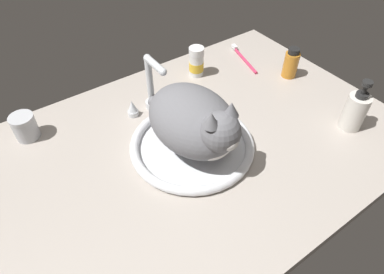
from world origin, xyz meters
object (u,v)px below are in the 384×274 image
object	(u,v)px
soap_pump_bottle	(355,111)
toothbrush	(243,58)
faucet	(152,89)
sink_basin	(192,145)
metal_jar	(25,127)
cat	(196,122)
amber_bottle	(291,63)
pill_bottle	(196,62)

from	to	relation	value
soap_pump_bottle	toothbrush	world-z (taller)	soap_pump_bottle
faucet	soap_pump_bottle	world-z (taller)	faucet
sink_basin	metal_jar	distance (cm)	45.95
cat	amber_bottle	xyz separation A→B (cm)	(46.61, 10.46, -5.58)
faucet	cat	world-z (taller)	cat
cat	pill_bottle	world-z (taller)	cat
toothbrush	faucet	bearing A→B (deg)	-172.91
amber_bottle	sink_basin	bearing A→B (deg)	-169.27
toothbrush	sink_basin	bearing A→B (deg)	-148.17
sink_basin	soap_pump_bottle	xyz separation A→B (cm)	(41.93, -19.18, 4.73)
faucet	soap_pump_bottle	xyz separation A→B (cm)	(41.93, -39.45, -1.45)
cat	soap_pump_bottle	size ratio (longest dim) A/B	2.23
amber_bottle	faucet	bearing A→B (deg)	166.24
soap_pump_bottle	sink_basin	bearing A→B (deg)	155.42
faucet	toothbrush	world-z (taller)	faucet
sink_basin	metal_jar	bearing A→B (deg)	139.44
pill_bottle	sink_basin	bearing A→B (deg)	-127.61
pill_bottle	amber_bottle	xyz separation A→B (cm)	(25.35, -18.84, 0.11)
faucet	amber_bottle	bearing A→B (deg)	-13.76
sink_basin	soap_pump_bottle	distance (cm)	46.35
soap_pump_bottle	pill_bottle	bearing A→B (deg)	113.74
metal_jar	faucet	bearing A→B (deg)	-15.33
metal_jar	toothbrush	size ratio (longest dim) A/B	0.39
toothbrush	soap_pump_bottle	bearing A→B (deg)	-88.57
sink_basin	cat	world-z (taller)	cat
faucet	pill_bottle	bearing A→B (deg)	19.17
pill_bottle	toothbrush	world-z (taller)	pill_bottle
cat	pill_bottle	distance (cm)	36.64
cat	soap_pump_bottle	bearing A→B (deg)	-22.76
cat	toothbrush	distance (cm)	49.84
amber_bottle	soap_pump_bottle	world-z (taller)	soap_pump_bottle
faucet	sink_basin	bearing A→B (deg)	-90.00
sink_basin	faucet	distance (cm)	21.19
soap_pump_bottle	toothbrush	distance (cm)	44.84
faucet	metal_jar	xyz separation A→B (cm)	(-34.85, 9.56, -3.60)
metal_jar	toothbrush	distance (cm)	75.87
pill_bottle	toothbrush	xyz separation A→B (cm)	(19.50, -2.34, -4.10)
amber_bottle	pill_bottle	bearing A→B (deg)	143.38
amber_bottle	soap_pump_bottle	distance (cm)	28.44
metal_jar	soap_pump_bottle	distance (cm)	91.12
sink_basin	amber_bottle	bearing A→B (deg)	10.73
pill_bottle	toothbrush	distance (cm)	20.06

